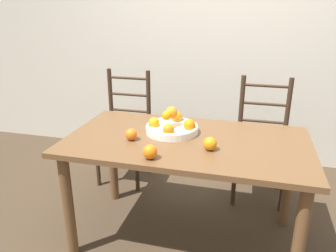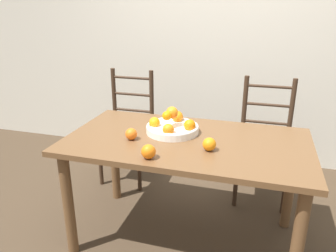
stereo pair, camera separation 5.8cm
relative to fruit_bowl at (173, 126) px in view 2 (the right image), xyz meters
name	(u,v)px [view 2 (the right image)]	position (x,y,z in m)	size (l,w,h in m)	color
ground_plane	(185,237)	(0.12, -0.09, -0.81)	(12.00, 12.00, 0.00)	#423323
wall_back	(222,35)	(0.12, 1.38, 0.49)	(8.00, 0.06, 2.60)	beige
dining_table	(187,154)	(0.12, -0.09, -0.15)	(1.55, 0.86, 0.76)	brown
fruit_bowl	(173,126)	(0.00, 0.00, 0.00)	(0.35, 0.35, 0.18)	white
orange_loose_0	(131,134)	(-0.22, -0.20, -0.01)	(0.08, 0.08, 0.08)	orange
orange_loose_1	(148,152)	(-0.02, -0.42, 0.00)	(0.08, 0.08, 0.08)	orange
orange_loose_2	(209,144)	(0.29, -0.22, 0.00)	(0.08, 0.08, 0.08)	orange
chair_left	(128,130)	(-0.61, 0.65, -0.33)	(0.42, 0.40, 1.02)	#382619
chair_right	(264,145)	(0.61, 0.65, -0.33)	(0.42, 0.40, 1.02)	#382619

